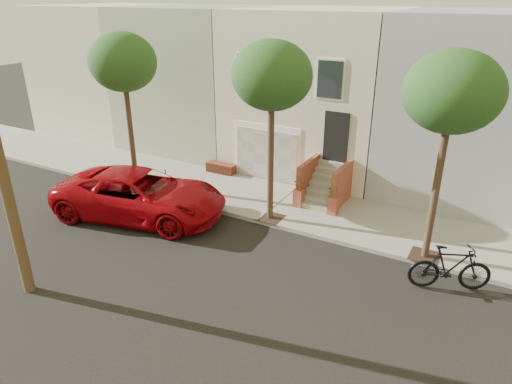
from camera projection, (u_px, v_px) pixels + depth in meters
The scene contains 9 objects.
ground at pixel (184, 264), 14.21m from camera, with size 90.00×90.00×0.00m, color black.
sidewalk at pixel (264, 200), 18.46m from camera, with size 40.00×3.70×0.15m, color gray.
house_row at pixel (323, 87), 21.71m from camera, with size 33.10×11.70×7.00m.
tree_left at pixel (123, 63), 17.68m from camera, with size 2.70×2.57×6.30m.
tree_mid at pixel (272, 77), 14.79m from camera, with size 2.70×2.57×6.30m.
tree_right at pixel (452, 94), 12.33m from camera, with size 2.70×2.57×6.30m.
utility_pole at pixel (497, 205), 6.01m from camera, with size 23.60×1.22×10.00m.
pickup_truck at pixel (140, 195), 16.93m from camera, with size 2.94×6.38×1.77m, color #9B050D.
motorcycle at pixel (450, 268), 12.78m from camera, with size 0.65×2.29×1.37m, color black.
Camera 1 is at (7.87, -9.49, 7.74)m, focal length 32.03 mm.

